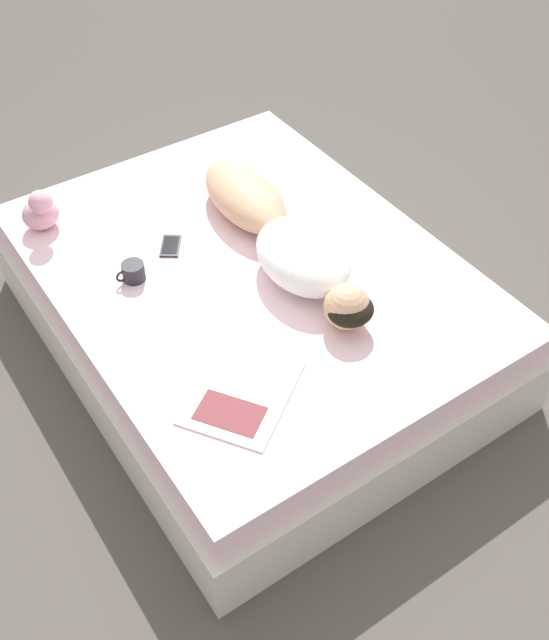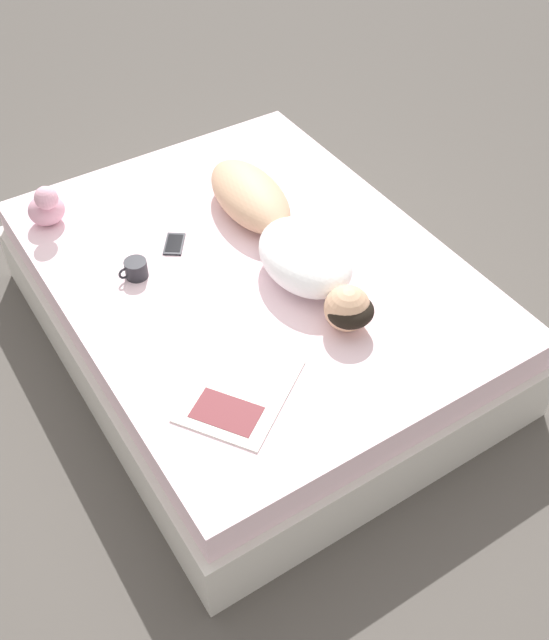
{
  "view_description": "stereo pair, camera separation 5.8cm",
  "coord_description": "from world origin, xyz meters",
  "px_view_note": "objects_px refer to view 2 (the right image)",
  "views": [
    {
      "loc": [
        1.23,
        2.0,
        2.5
      ],
      "look_at": [
        0.12,
        0.36,
        0.5
      ],
      "focal_mm": 42.0,
      "sensor_mm": 36.0,
      "label": 1
    },
    {
      "loc": [
        1.18,
        2.03,
        2.5
      ],
      "look_at": [
        0.12,
        0.36,
        0.5
      ],
      "focal_mm": 42.0,
      "sensor_mm": 36.0,
      "label": 2
    }
  ],
  "objects_px": {
    "open_magazine": "(239,391)",
    "coffee_mug": "(136,269)",
    "person": "(287,237)",
    "cell_phone": "(174,244)"
  },
  "relations": [
    {
      "from": "open_magazine",
      "to": "coffee_mug",
      "type": "relative_size",
      "value": 4.36
    },
    {
      "from": "person",
      "to": "open_magazine",
      "type": "distance_m",
      "value": 0.77
    },
    {
      "from": "person",
      "to": "open_magazine",
      "type": "bearing_deg",
      "value": 48.5
    },
    {
      "from": "open_magazine",
      "to": "coffee_mug",
      "type": "bearing_deg",
      "value": -121.14
    },
    {
      "from": "open_magazine",
      "to": "cell_phone",
      "type": "relative_size",
      "value": 3.34
    },
    {
      "from": "open_magazine",
      "to": "person",
      "type": "bearing_deg",
      "value": -170.1
    },
    {
      "from": "coffee_mug",
      "to": "person",
      "type": "bearing_deg",
      "value": 159.81
    },
    {
      "from": "open_magazine",
      "to": "coffee_mug",
      "type": "xyz_separation_m",
      "value": [
        0.04,
        -0.75,
        0.04
      ]
    },
    {
      "from": "open_magazine",
      "to": "cell_phone",
      "type": "bearing_deg",
      "value": -136.29
    },
    {
      "from": "person",
      "to": "open_magazine",
      "type": "xyz_separation_m",
      "value": [
        0.55,
        0.53,
        -0.09
      ]
    }
  ]
}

